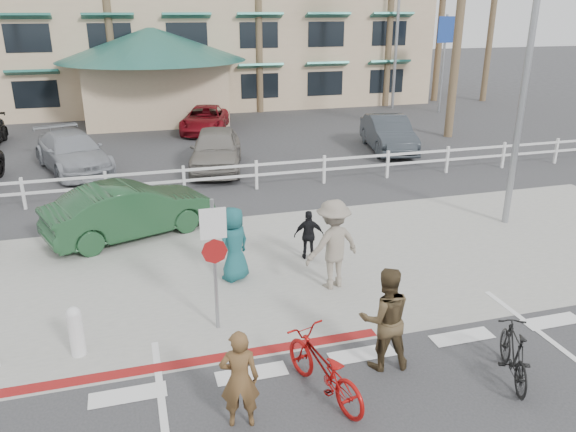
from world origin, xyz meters
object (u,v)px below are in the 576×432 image
object	(u,v)px
bike_black	(514,353)
sign_post	(215,259)
bike_red	(323,368)
car_white_sedan	(131,210)

from	to	relation	value
bike_black	sign_post	bearing A→B (deg)	-10.77
bike_red	bike_black	distance (m)	3.16
sign_post	bike_black	distance (m)	5.35
bike_red	bike_black	world-z (taller)	bike_red
bike_black	car_white_sedan	distance (m)	9.99
sign_post	car_white_sedan	distance (m)	5.47
bike_red	car_white_sedan	size ratio (longest dim) A/B	0.43
bike_black	car_white_sedan	bearing A→B (deg)	-31.85
sign_post	bike_red	distance (m)	2.90
sign_post	bike_black	size ratio (longest dim) A/B	1.84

